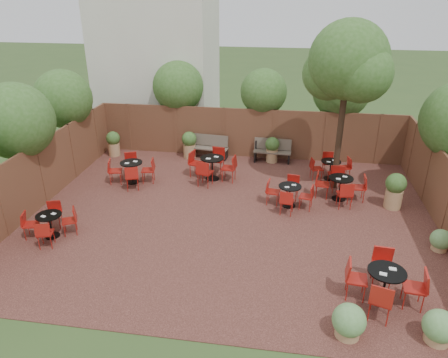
# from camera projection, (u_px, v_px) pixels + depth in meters

# --- Properties ---
(ground) EXTENTS (80.00, 80.00, 0.00)m
(ground) POSITION_uv_depth(u_px,v_px,m) (231.00, 216.00, 12.69)
(ground) COLOR #354F23
(ground) RESTS_ON ground
(courtyard_paving) EXTENTS (12.00, 10.00, 0.02)m
(courtyard_paving) POSITION_uv_depth(u_px,v_px,m) (231.00, 216.00, 12.69)
(courtyard_paving) COLOR #391D17
(courtyard_paving) RESTS_ON ground
(fence_back) EXTENTS (12.00, 0.08, 2.00)m
(fence_back) POSITION_uv_depth(u_px,v_px,m) (249.00, 133.00, 16.77)
(fence_back) COLOR #4E2C1C
(fence_back) RESTS_ON ground
(fence_left) EXTENTS (0.08, 10.00, 2.00)m
(fence_left) POSITION_uv_depth(u_px,v_px,m) (41.00, 174.00, 13.11)
(fence_left) COLOR #4E2C1C
(fence_left) RESTS_ON ground
(neighbour_building) EXTENTS (5.00, 4.00, 8.00)m
(neighbour_building) POSITION_uv_depth(u_px,v_px,m) (157.00, 44.00, 18.85)
(neighbour_building) COLOR beige
(neighbour_building) RESTS_ON ground
(overhang_foliage) EXTENTS (15.49, 10.41, 2.37)m
(overhang_foliage) POSITION_uv_depth(u_px,v_px,m) (204.00, 106.00, 14.17)
(overhang_foliage) COLOR #2F571C
(overhang_foliage) RESTS_ON ground
(courtyard_tree) EXTENTS (2.65, 2.55, 5.51)m
(courtyard_tree) POSITION_uv_depth(u_px,v_px,m) (348.00, 66.00, 12.82)
(courtyard_tree) COLOR black
(courtyard_tree) RESTS_ON courtyard_paving
(park_bench_left) EXTENTS (1.54, 0.66, 0.93)m
(park_bench_left) POSITION_uv_depth(u_px,v_px,m) (210.00, 146.00, 16.86)
(park_bench_left) COLOR brown
(park_bench_left) RESTS_ON courtyard_paving
(park_bench_right) EXTENTS (1.48, 0.55, 0.90)m
(park_bench_right) POSITION_uv_depth(u_px,v_px,m) (272.00, 150.00, 16.51)
(park_bench_right) COLOR brown
(park_bench_right) RESTS_ON courtyard_paving
(bistro_tables) EXTENTS (10.08, 8.03, 0.95)m
(bistro_tables) POSITION_uv_depth(u_px,v_px,m) (248.00, 193.00, 13.10)
(bistro_tables) COLOR black
(bistro_tables) RESTS_ON courtyard_paving
(planters) EXTENTS (10.93, 3.83, 1.14)m
(planters) POSITION_uv_depth(u_px,v_px,m) (243.00, 156.00, 15.58)
(planters) COLOR #A47D52
(planters) RESTS_ON courtyard_paving
(low_shrubs) EXTENTS (3.32, 4.05, 0.72)m
(low_shrubs) POSITION_uv_depth(u_px,v_px,m) (405.00, 302.00, 8.74)
(low_shrubs) COLOR #A47D52
(low_shrubs) RESTS_ON courtyard_paving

